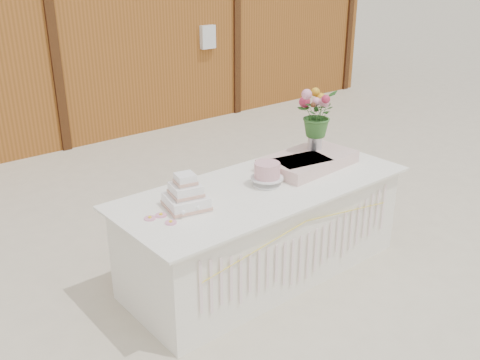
% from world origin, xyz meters
% --- Properties ---
extents(ground, '(80.00, 80.00, 0.00)m').
position_xyz_m(ground, '(0.00, 0.00, 0.00)').
color(ground, beige).
rests_on(ground, ground).
extents(cake_table, '(2.40, 1.00, 0.77)m').
position_xyz_m(cake_table, '(0.00, -0.00, 0.39)').
color(cake_table, white).
rests_on(cake_table, ground).
extents(wedding_cake, '(0.34, 0.34, 0.26)m').
position_xyz_m(wedding_cake, '(-0.70, 0.05, 0.86)').
color(wedding_cake, white).
rests_on(wedding_cake, cake_table).
extents(pink_cake_stand, '(0.26, 0.26, 0.18)m').
position_xyz_m(pink_cake_stand, '(0.02, -0.01, 0.87)').
color(pink_cake_stand, white).
rests_on(pink_cake_stand, cake_table).
extents(satin_runner, '(0.84, 0.52, 0.10)m').
position_xyz_m(satin_runner, '(0.56, 0.07, 0.82)').
color(satin_runner, beige).
rests_on(satin_runner, cake_table).
extents(flower_vase, '(0.12, 0.12, 0.17)m').
position_xyz_m(flower_vase, '(0.72, 0.15, 0.96)').
color(flower_vase, silver).
rests_on(flower_vase, satin_runner).
extents(bouquet, '(0.44, 0.42, 0.38)m').
position_xyz_m(bouquet, '(0.72, 0.15, 1.23)').
color(bouquet, '#346B2A').
rests_on(bouquet, flower_vase).
extents(loose_flowers, '(0.23, 0.41, 0.02)m').
position_xyz_m(loose_flowers, '(-0.95, 0.10, 0.78)').
color(loose_flowers, pink).
rests_on(loose_flowers, cake_table).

